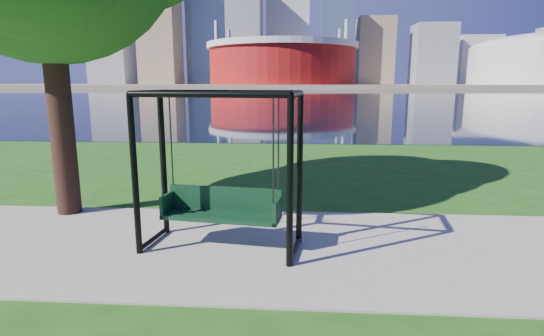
{
  "coord_description": "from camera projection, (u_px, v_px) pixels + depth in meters",
  "views": [
    {
      "loc": [
        0.7,
        -7.24,
        2.73
      ],
      "look_at": [
        0.2,
        0.0,
        1.28
      ],
      "focal_mm": 28.0,
      "sensor_mm": 36.0,
      "label": 1
    }
  ],
  "objects": [
    {
      "name": "skyline",
      "position": [
        295.0,
        38.0,
        313.34
      ],
      "size": [
        392.0,
        66.0,
        96.5
      ],
      "color": "gray",
      "rests_on": "far_bank"
    },
    {
      "name": "path",
      "position": [
        258.0,
        247.0,
        7.18
      ],
      "size": [
        120.0,
        4.0,
        0.03
      ],
      "primitive_type": "cube",
      "color": "#9E937F",
      "rests_on": "ground"
    },
    {
      "name": "far_bank",
      "position": [
        300.0,
        86.0,
        306.81
      ],
      "size": [
        900.0,
        228.0,
        2.0
      ],
      "primitive_type": "cube",
      "color": "#937F60",
      "rests_on": "ground"
    },
    {
      "name": "swing",
      "position": [
        221.0,
        175.0,
        6.9
      ],
      "size": [
        2.69,
        1.44,
        2.62
      ],
      "rotation": [
        0.0,
        0.0,
        -0.14
      ],
      "color": "black",
      "rests_on": "ground"
    },
    {
      "name": "stadium",
      "position": [
        282.0,
        62.0,
        235.42
      ],
      "size": [
        83.0,
        83.0,
        32.0
      ],
      "color": "maroon",
      "rests_on": "far_bank"
    },
    {
      "name": "ground",
      "position": [
        261.0,
        237.0,
        7.67
      ],
      "size": [
        900.0,
        900.0,
        0.0
      ],
      "primitive_type": "plane",
      "color": "#1E5114",
      "rests_on": "ground"
    },
    {
      "name": "river",
      "position": [
        298.0,
        94.0,
        107.45
      ],
      "size": [
        900.0,
        180.0,
        0.02
      ],
      "primitive_type": "cube",
      "color": "black",
      "rests_on": "ground"
    }
  ]
}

